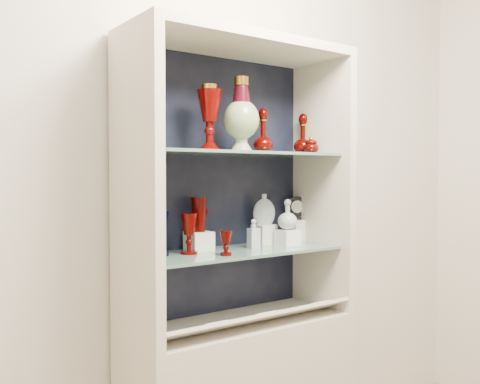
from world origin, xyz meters
TOP-DOWN VIEW (x-y plane):
  - wall_back at (0.00, 1.75)m, footprint 3.50×0.02m
  - cabinet_back_panel at (0.00, 1.72)m, footprint 0.98×0.02m
  - cabinet_side_left at (-0.48, 1.53)m, footprint 0.04×0.40m
  - cabinet_side_right at (0.48, 1.53)m, footprint 0.04×0.40m
  - cabinet_top_cap at (0.00, 1.53)m, footprint 1.00×0.40m
  - shelf_lower at (0.00, 1.55)m, footprint 0.92×0.34m
  - shelf_upper at (0.00, 1.55)m, footprint 0.92×0.34m
  - label_ledge at (0.00, 1.42)m, footprint 0.92×0.17m
  - label_card_0 at (0.03, 1.42)m, footprint 0.10×0.06m
  - label_card_1 at (-0.21, 1.42)m, footprint 0.10×0.06m
  - label_card_2 at (0.34, 1.42)m, footprint 0.10×0.06m
  - pedestal_lamp_left at (-0.42, 1.52)m, footprint 0.10×0.10m
  - pedestal_lamp_right at (-0.14, 1.54)m, footprint 0.13×0.13m
  - enamel_urn at (-0.00, 1.52)m, footprint 0.15×0.15m
  - ruby_decanter_a at (0.18, 1.60)m, footprint 0.11×0.11m
  - ruby_decanter_b at (0.44, 1.62)m, footprint 0.11×0.11m
  - lidded_bowl at (0.41, 1.53)m, footprint 0.08×0.08m
  - cobalt_goblet at (-0.34, 1.61)m, footprint 0.09×0.09m
  - ruby_goblet_tall at (-0.22, 1.58)m, footprint 0.07×0.07m
  - ruby_goblet_small at (-0.12, 1.46)m, footprint 0.06×0.06m
  - riser_ruby_pitcher at (-0.14, 1.64)m, footprint 0.10×0.10m
  - ruby_pitcher at (-0.14, 1.64)m, footprint 0.13×0.11m
  - clear_square_bottle at (0.09, 1.56)m, footprint 0.05×0.05m
  - riser_flat_flask at (0.22, 1.65)m, footprint 0.09×0.09m
  - flat_flask at (0.22, 1.65)m, footprint 0.11×0.08m
  - riser_clear_round_decanter at (0.28, 1.55)m, footprint 0.09×0.09m
  - clear_round_decanter at (0.28, 1.55)m, footprint 0.10×0.10m
  - riser_cameo_medallion at (0.44, 1.66)m, footprint 0.08×0.08m
  - cameo_medallion at (0.44, 1.66)m, footprint 0.11×0.07m

SIDE VIEW (x-z plane):
  - label_ledge at x=0.00m, z-range 0.74..0.82m
  - label_card_0 at x=0.03m, z-range 0.78..0.81m
  - label_card_1 at x=-0.21m, z-range 0.78..0.81m
  - label_card_2 at x=0.34m, z-range 0.78..0.81m
  - shelf_lower at x=0.00m, z-range 1.04..1.05m
  - riser_clear_round_decanter at x=0.28m, z-range 1.05..1.12m
  - riser_ruby_pitcher at x=-0.14m, z-range 1.05..1.13m
  - riser_flat_flask at x=0.22m, z-range 1.05..1.14m
  - ruby_goblet_small at x=-0.12m, z-range 1.05..1.15m
  - riser_cameo_medallion at x=0.44m, z-range 1.05..1.15m
  - clear_square_bottle at x=0.09m, z-range 1.05..1.18m
  - ruby_goblet_tall at x=-0.22m, z-range 1.05..1.22m
  - cobalt_goblet at x=-0.34m, z-range 1.05..1.23m
  - clear_round_decanter at x=0.28m, z-range 1.12..1.25m
  - ruby_pitcher at x=-0.14m, z-range 1.13..1.28m
  - cameo_medallion at x=0.44m, z-range 1.15..1.27m
  - flat_flask at x=0.22m, z-range 1.14..1.29m
  - cabinet_back_panel at x=0.00m, z-range 0.75..1.90m
  - cabinet_side_left at x=-0.48m, z-range 0.75..1.90m
  - cabinet_side_right at x=0.48m, z-range 0.75..1.90m
  - wall_back at x=0.00m, z-range 0.00..2.80m
  - shelf_upper at x=0.00m, z-range 1.46..1.47m
  - lidded_bowl at x=0.41m, z-range 1.47..1.55m
  - ruby_decanter_b at x=0.44m, z-range 1.47..1.68m
  - ruby_decanter_a at x=0.18m, z-range 1.47..1.70m
  - pedestal_lamp_left at x=-0.42m, z-range 1.47..1.73m
  - pedestal_lamp_right at x=-0.14m, z-range 1.47..1.74m
  - enamel_urn at x=0.00m, z-range 1.47..1.78m
  - cabinet_top_cap at x=0.00m, z-range 1.90..1.94m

